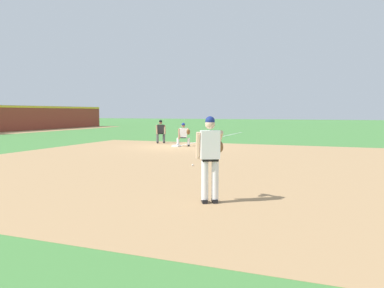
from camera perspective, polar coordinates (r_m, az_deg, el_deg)
name	(u,v)px	position (r m, az deg, el deg)	size (l,w,h in m)	color
ground_plane	(176,147)	(21.00, -2.44, -0.42)	(160.00, 160.00, 0.00)	#47843D
infield_dirt_patch	(185,162)	(14.51, -1.01, -2.79)	(18.00, 18.00, 0.01)	tan
foul_line_stripe	(217,138)	(28.37, 3.87, 0.98)	(15.73, 0.10, 0.00)	white
first_base_bag	(176,146)	(21.00, -2.44, -0.30)	(0.38, 0.38, 0.09)	white
baseball	(193,165)	(13.52, 0.08, -3.22)	(0.07, 0.07, 0.07)	white
pitcher	(211,154)	(7.97, 2.84, -1.52)	(0.83, 0.59, 1.86)	black
first_baseman	(184,134)	(21.10, -1.28, 1.60)	(0.84, 0.99, 1.34)	black
umpire	(161,131)	(23.38, -4.80, 2.06)	(0.62, 0.68, 1.46)	black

